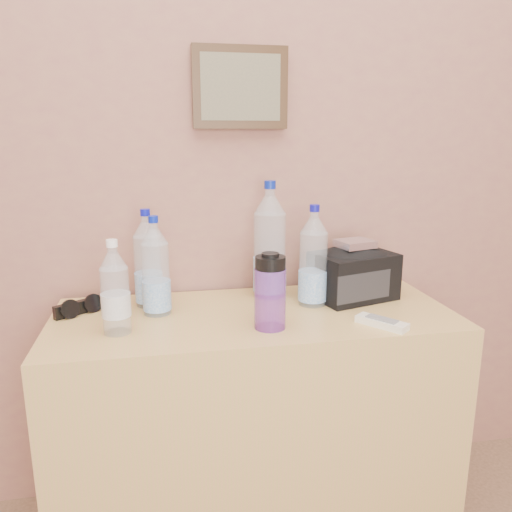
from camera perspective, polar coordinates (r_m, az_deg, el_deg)
The scene contains 12 objects.
picture_frame at distance 1.65m, azimuth -1.82°, elevation 18.68°, with size 0.30×0.03×0.25m, color #382311, non-canonical shape.
dresser at distance 1.66m, azimuth -0.16°, elevation -18.60°, with size 1.18×0.49×0.74m, color tan.
pet_large_a at distance 1.48m, azimuth -11.39°, elevation -1.73°, with size 0.08×0.08×0.29m.
pet_large_b at distance 1.56m, azimuth -12.26°, elevation -0.85°, with size 0.08×0.08×0.30m.
pet_large_c at distance 1.61m, azimuth 1.56°, elevation 1.11°, with size 0.10×0.10×0.38m.
pet_large_d at distance 1.54m, azimuth 6.55°, elevation -0.60°, with size 0.08×0.08×0.31m.
pet_small at distance 1.37m, azimuth -15.79°, elevation -4.05°, with size 0.07×0.07×0.25m.
nalgene_bottle at distance 1.35m, azimuth 1.62°, elevation -4.08°, with size 0.09×0.09×0.21m.
sunglasses at distance 1.57m, azimuth -19.54°, elevation -5.55°, with size 0.15×0.06×0.04m, color black, non-canonical shape.
ac_remote at distance 1.44m, azimuth 14.18°, elevation -7.41°, with size 0.14×0.05×0.02m, color white.
toiletry_bag at distance 1.64m, azimuth 11.06°, elevation -1.88°, with size 0.25×0.18×0.17m, color black, non-canonical shape.
foil_packet at distance 1.61m, azimuth 11.24°, elevation 1.40°, with size 0.11×0.09×0.02m, color silver.
Camera 1 is at (-0.24, 0.35, 1.26)m, focal length 35.00 mm.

